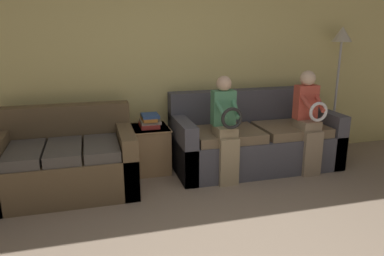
% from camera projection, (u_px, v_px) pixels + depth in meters
% --- Properties ---
extents(wall_back, '(7.38, 0.06, 2.55)m').
position_uv_depth(wall_back, '(168.00, 64.00, 4.70)').
color(wall_back, '#DBCC7F').
rests_on(wall_back, ground_plane).
extents(couch_main, '(2.06, 0.88, 0.94)m').
position_uv_depth(couch_main, '(254.00, 140.00, 4.75)').
color(couch_main, '#4C4C56').
rests_on(couch_main, ground_plane).
extents(couch_side, '(1.46, 0.95, 0.88)m').
position_uv_depth(couch_side, '(66.00, 162.00, 4.05)').
color(couch_side, brown).
rests_on(couch_side, ground_plane).
extents(child_left_seated, '(0.26, 0.37, 1.21)m').
position_uv_depth(child_left_seated, '(226.00, 124.00, 4.19)').
color(child_left_seated, tan).
rests_on(child_left_seated, ground_plane).
extents(child_right_seated, '(0.27, 0.38, 1.24)m').
position_uv_depth(child_right_seated, '(309.00, 117.00, 4.46)').
color(child_right_seated, gray).
rests_on(child_right_seated, ground_plane).
extents(side_shelf, '(0.45, 0.51, 0.56)m').
position_uv_depth(side_shelf, '(151.00, 148.00, 4.60)').
color(side_shelf, '#9E7A51').
rests_on(side_shelf, ground_plane).
extents(book_stack, '(0.24, 0.30, 0.16)m').
position_uv_depth(book_stack, '(150.00, 121.00, 4.51)').
color(book_stack, '#BC3833').
rests_on(book_stack, side_shelf).
extents(floor_lamp, '(0.27, 0.27, 1.73)m').
position_uv_depth(floor_lamp, '(340.00, 52.00, 5.03)').
color(floor_lamp, '#2D2B28').
rests_on(floor_lamp, ground_plane).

